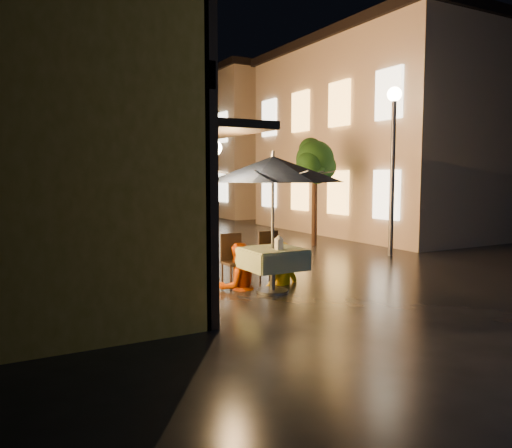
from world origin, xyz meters
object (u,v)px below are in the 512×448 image
person_orange (237,244)px  table_lantern (279,242)px  cafe_table (272,259)px  bicycle_0 (171,248)px  patio_umbrella (273,169)px  streetlamp_near (393,140)px  person_yellow (280,243)px

person_orange → table_lantern: bearing=115.7°
cafe_table → bicycle_0: bicycle_0 is taller
person_orange → patio_umbrella: bearing=124.0°
streetlamp_near → table_lantern: (-4.67, -2.20, -2.00)m
table_lantern → patio_umbrella: bearing=90.0°
table_lantern → person_orange: (-0.41, 0.76, -0.11)m
person_orange → cafe_table: bearing=124.0°
streetlamp_near → cafe_table: size_ratio=4.27×
table_lantern → person_yellow: bearing=56.9°
cafe_table → bicycle_0: size_ratio=0.55×
person_orange → person_yellow: person_orange is taller
cafe_table → person_yellow: size_ratio=0.64×
bicycle_0 → streetlamp_near: bearing=-103.5°
table_lantern → person_orange: person_orange is taller
person_yellow → person_orange: bearing=-16.5°
cafe_table → person_yellow: 0.72m
streetlamp_near → cafe_table: streetlamp_near is taller
bicycle_0 → patio_umbrella: bearing=-167.7°
bicycle_0 → table_lantern: bearing=-168.7°
person_orange → person_yellow: bearing=174.9°
patio_umbrella → table_lantern: 1.25m
table_lantern → person_yellow: (0.47, 0.72, -0.15)m
cafe_table → bicycle_0: 3.04m
cafe_table → streetlamp_near: bearing=23.1°
patio_umbrella → person_orange: patio_umbrella is taller
patio_umbrella → streetlamp_near: bearing=23.1°
cafe_table → person_orange: bearing=126.4°
streetlamp_near → table_lantern: bearing=-154.8°
person_yellow → cafe_table: bearing=33.6°
table_lantern → person_orange: size_ratio=0.15×
streetlamp_near → person_yellow: 4.95m
streetlamp_near → person_yellow: streetlamp_near is taller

